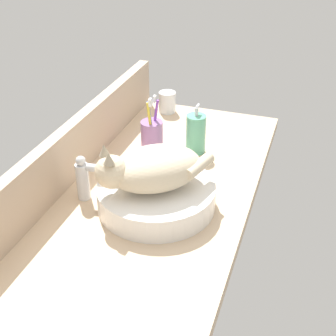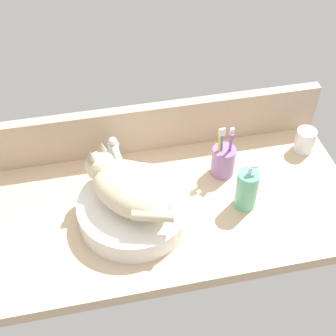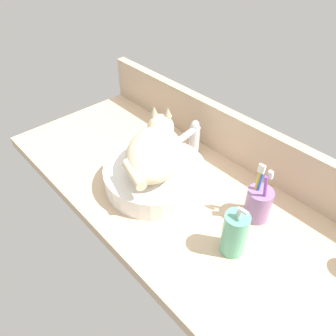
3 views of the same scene
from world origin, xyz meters
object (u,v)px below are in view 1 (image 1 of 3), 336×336
cat (151,168)px  sink_basin (156,196)px  soap_dispenser (196,134)px  water_glass (167,103)px  toothbrush_cup (152,134)px  faucet (86,176)px

cat → sink_basin: bearing=-47.2°
cat → soap_dispenser: bearing=-4.7°
soap_dispenser → cat: bearing=175.3°
soap_dispenser → water_glass: bearing=35.3°
cat → toothbrush_cup: cat is taller
water_glass → sink_basin: bearing=-164.0°
toothbrush_cup → water_glass: size_ratio=2.31×
toothbrush_cup → sink_basin: bearing=-157.6°
cat → faucet: cat is taller
toothbrush_cup → faucet: bearing=167.9°
sink_basin → soap_dispenser: 33.16cm
sink_basin → faucet: (-2.72, 19.50, 3.92)cm
sink_basin → soap_dispenser: (32.96, -1.79, 3.24)cm
cat → water_glass: size_ratio=3.73×
faucet → water_glass: (62.48, -2.33, -3.79)cm
cat → water_glass: cat is taller
water_glass → soap_dispenser: bearing=-144.7°
toothbrush_cup → water_glass: bearing=9.1°
toothbrush_cup → cat: bearing=-159.8°
sink_basin → toothbrush_cup: bearing=22.4°
sink_basin → cat: cat is taller
cat → toothbrush_cup: size_ratio=1.61×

